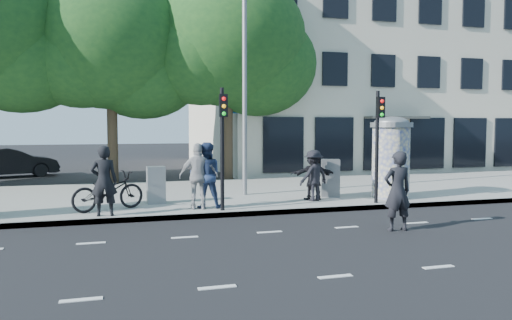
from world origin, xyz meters
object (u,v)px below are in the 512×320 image
object	(u,v)px
ad_column_right	(391,155)
ped_c	(206,175)
traffic_pole_far	(378,135)
bicycle	(108,191)
ped_d	(314,175)
ped_f	(313,175)
street_lamp	(245,57)
cabinet_left	(156,185)
traffic_pole_near	(223,136)
car_mid	(11,163)
cabinet_right	(330,178)
ped_e	(199,176)
man_road	(397,191)
ped_b	(104,181)

from	to	relation	value
ad_column_right	ped_c	world-z (taller)	ad_column_right
traffic_pole_far	ped_c	xyz separation A→B (m)	(-5.17, 0.57, -1.14)
bicycle	ped_d	bearing A→B (deg)	-112.95
ped_f	bicycle	world-z (taller)	ped_f
street_lamp	ped_d	xyz separation A→B (m)	(1.72, -1.88, -3.85)
cabinet_left	bicycle	bearing A→B (deg)	-149.50
traffic_pole_near	car_mid	size ratio (longest dim) A/B	0.81
ped_c	cabinet_right	xyz separation A→B (m)	(4.38, 1.09, -0.32)
ad_column_right	ped_e	bearing A→B (deg)	-175.74
traffic_pole_near	bicycle	bearing A→B (deg)	163.42
ped_c	ped_f	world-z (taller)	ped_c
ad_column_right	street_lamp	world-z (taller)	street_lamp
ad_column_right	man_road	bearing A→B (deg)	-119.20
ped_e	car_mid	world-z (taller)	ped_e
street_lamp	car_mid	size ratio (longest dim) A/B	1.90
ped_b	bicycle	size ratio (longest dim) A/B	0.89
ad_column_right	ped_e	distance (m)	6.43
ped_c	bicycle	world-z (taller)	ped_c
ped_f	ped_b	bearing A→B (deg)	14.45
ad_column_right	ped_f	size ratio (longest dim) A/B	1.71
ped_c	street_lamp	bearing A→B (deg)	-119.88
ped_f	car_mid	bearing A→B (deg)	-43.24
traffic_pole_far	bicycle	xyz separation A→B (m)	(-7.86, 0.91, -1.54)
traffic_pole_near	ped_e	bearing A→B (deg)	144.38
traffic_pole_near	bicycle	size ratio (longest dim) A/B	1.65
ped_d	bicycle	size ratio (longest dim) A/B	0.77
traffic_pole_near	traffic_pole_far	distance (m)	4.80
street_lamp	ped_b	distance (m)	6.50
man_road	bicycle	xyz separation A→B (m)	(-6.64, 3.97, -0.26)
street_lamp	cabinet_right	bearing A→B (deg)	-24.46
ped_d	cabinet_left	world-z (taller)	ped_d
ped_e	ped_f	xyz separation A→B (m)	(3.81, 0.77, -0.16)
cabinet_left	ped_d	bearing A→B (deg)	-12.52
car_mid	street_lamp	bearing A→B (deg)	-156.93
ped_f	street_lamp	bearing A→B (deg)	-37.93
ped_e	ped_d	bearing A→B (deg)	-163.73
ped_c	ped_e	size ratio (longest dim) A/B	1.01
ped_b	cabinet_right	bearing A→B (deg)	-164.86
ped_b	ped_c	world-z (taller)	ped_c
ped_b	ped_c	bearing A→B (deg)	-167.09
street_lamp	man_road	world-z (taller)	street_lamp
ped_e	cabinet_left	world-z (taller)	ped_e
ped_b	bicycle	world-z (taller)	ped_b
ped_e	car_mid	distance (m)	14.49
ped_e	ped_c	bearing A→B (deg)	-140.61
ped_b	ped_d	world-z (taller)	ped_b
ped_b	ped_d	distance (m)	6.33
traffic_pole_far	car_mid	size ratio (longest dim) A/B	0.81
ped_f	car_mid	size ratio (longest dim) A/B	0.37
cabinet_right	ped_d	bearing A→B (deg)	-121.73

